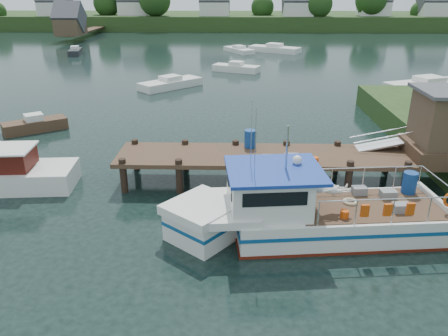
{
  "coord_description": "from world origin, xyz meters",
  "views": [
    {
      "loc": [
        -0.54,
        -19.01,
        8.63
      ],
      "look_at": [
        -1.0,
        -1.5,
        1.3
      ],
      "focal_mm": 35.0,
      "sensor_mm": 36.0,
      "label": 1
    }
  ],
  "objects_px": {
    "moored_c": "(428,85)",
    "lobster_boat": "(302,213)",
    "moored_d": "(239,50)",
    "moored_b": "(236,68)",
    "moored_rowboat": "(35,125)",
    "dock": "(390,138)",
    "moored_e": "(75,51)",
    "moored_far": "(275,49)",
    "moored_a": "(171,83)"
  },
  "relations": [
    {
      "from": "moored_b",
      "to": "moored_c",
      "type": "xyz_separation_m",
      "value": [
        17.08,
        -8.75,
        0.05
      ]
    },
    {
      "from": "lobster_boat",
      "to": "moored_e",
      "type": "bearing_deg",
      "value": 112.12
    },
    {
      "from": "moored_b",
      "to": "moored_e",
      "type": "xyz_separation_m",
      "value": [
        -21.81,
        12.19,
        0.01
      ]
    },
    {
      "from": "moored_c",
      "to": "lobster_boat",
      "type": "bearing_deg",
      "value": -132.4
    },
    {
      "from": "moored_rowboat",
      "to": "moored_a",
      "type": "relative_size",
      "value": 0.69
    },
    {
      "from": "moored_b",
      "to": "moored_rowboat",
      "type": "bearing_deg",
      "value": -134.32
    },
    {
      "from": "moored_c",
      "to": "moored_e",
      "type": "height_order",
      "value": "moored_c"
    },
    {
      "from": "moored_c",
      "to": "moored_d",
      "type": "bearing_deg",
      "value": 113.37
    },
    {
      "from": "moored_far",
      "to": "moored_b",
      "type": "xyz_separation_m",
      "value": [
        -5.36,
        -15.21,
        -0.04
      ]
    },
    {
      "from": "lobster_boat",
      "to": "moored_a",
      "type": "bearing_deg",
      "value": 102.62
    },
    {
      "from": "moored_rowboat",
      "to": "moored_c",
      "type": "relative_size",
      "value": 0.47
    },
    {
      "from": "moored_rowboat",
      "to": "moored_far",
      "type": "distance_m",
      "value": 40.81
    },
    {
      "from": "moored_c",
      "to": "moored_d",
      "type": "height_order",
      "value": "moored_c"
    },
    {
      "from": "moored_far",
      "to": "moored_c",
      "type": "height_order",
      "value": "moored_c"
    },
    {
      "from": "moored_far",
      "to": "moored_c",
      "type": "relative_size",
      "value": 0.89
    },
    {
      "from": "moored_a",
      "to": "moored_b",
      "type": "height_order",
      "value": "moored_b"
    },
    {
      "from": "moored_far",
      "to": "moored_b",
      "type": "height_order",
      "value": "moored_far"
    },
    {
      "from": "moored_c",
      "to": "moored_b",
      "type": "bearing_deg",
      "value": 141.04
    },
    {
      "from": "moored_d",
      "to": "moored_b",
      "type": "bearing_deg",
      "value": -91.84
    },
    {
      "from": "moored_rowboat",
      "to": "moored_b",
      "type": "distance_m",
      "value": 24.88
    },
    {
      "from": "moored_rowboat",
      "to": "moored_b",
      "type": "height_order",
      "value": "moored_rowboat"
    },
    {
      "from": "moored_b",
      "to": "moored_c",
      "type": "relative_size",
      "value": 0.63
    },
    {
      "from": "moored_a",
      "to": "moored_b",
      "type": "distance_m",
      "value": 10.19
    },
    {
      "from": "moored_b",
      "to": "moored_c",
      "type": "bearing_deg",
      "value": -40.26
    },
    {
      "from": "moored_rowboat",
      "to": "moored_b",
      "type": "relative_size",
      "value": 0.74
    },
    {
      "from": "dock",
      "to": "moored_c",
      "type": "relative_size",
      "value": 1.99
    },
    {
      "from": "moored_rowboat",
      "to": "moored_far",
      "type": "bearing_deg",
      "value": 58.76
    },
    {
      "from": "moored_a",
      "to": "moored_b",
      "type": "xyz_separation_m",
      "value": [
        5.99,
        8.24,
        0.0
      ]
    },
    {
      "from": "lobster_boat",
      "to": "moored_rowboat",
      "type": "bearing_deg",
      "value": 135.52
    },
    {
      "from": "moored_b",
      "to": "dock",
      "type": "bearing_deg",
      "value": -89.48
    },
    {
      "from": "dock",
      "to": "moored_rowboat",
      "type": "height_order",
      "value": "dock"
    },
    {
      "from": "moored_c",
      "to": "moored_far",
      "type": "bearing_deg",
      "value": 104.23
    },
    {
      "from": "moored_rowboat",
      "to": "moored_d",
      "type": "height_order",
      "value": "moored_rowboat"
    },
    {
      "from": "moored_rowboat",
      "to": "moored_b",
      "type": "xyz_separation_m",
      "value": [
        12.89,
        21.28,
        -0.0
      ]
    },
    {
      "from": "moored_a",
      "to": "moored_c",
      "type": "bearing_deg",
      "value": -25.57
    },
    {
      "from": "moored_e",
      "to": "moored_far",
      "type": "bearing_deg",
      "value": -15.1
    },
    {
      "from": "dock",
      "to": "moored_rowboat",
      "type": "bearing_deg",
      "value": 159.37
    },
    {
      "from": "dock",
      "to": "moored_e",
      "type": "height_order",
      "value": "dock"
    },
    {
      "from": "moored_d",
      "to": "moored_far",
      "type": "bearing_deg",
      "value": 2.61
    },
    {
      "from": "moored_c",
      "to": "moored_e",
      "type": "relative_size",
      "value": 1.92
    },
    {
      "from": "lobster_boat",
      "to": "moored_c",
      "type": "bearing_deg",
      "value": 53.63
    },
    {
      "from": "moored_far",
      "to": "moored_d",
      "type": "relative_size",
      "value": 1.3
    },
    {
      "from": "dock",
      "to": "moored_far",
      "type": "relative_size",
      "value": 2.23
    },
    {
      "from": "moored_a",
      "to": "moored_rowboat",
      "type": "bearing_deg",
      "value": -142.18
    },
    {
      "from": "dock",
      "to": "moored_e",
      "type": "xyz_separation_m",
      "value": [
        -28.79,
        40.96,
        -1.82
      ]
    },
    {
      "from": "dock",
      "to": "moored_rowboat",
      "type": "relative_size",
      "value": 4.26
    },
    {
      "from": "lobster_boat",
      "to": "moored_rowboat",
      "type": "relative_size",
      "value": 2.75
    },
    {
      "from": "moored_rowboat",
      "to": "dock",
      "type": "bearing_deg",
      "value": -25.3
    },
    {
      "from": "moored_far",
      "to": "moored_b",
      "type": "distance_m",
      "value": 16.13
    },
    {
      "from": "moored_rowboat",
      "to": "moored_c",
      "type": "distance_m",
      "value": 32.48
    }
  ]
}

